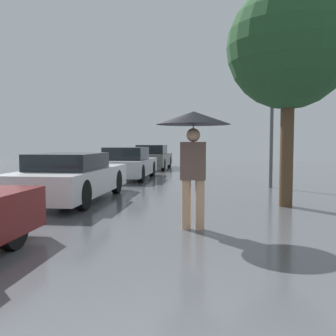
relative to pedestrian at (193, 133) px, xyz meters
The scene contains 6 objects.
pedestrian is the anchor object (origin of this frame).
parked_car_second 4.45m from the pedestrian, 138.59° to the left, with size 1.75×4.55×1.20m.
parked_car_third 9.12m from the pedestrian, 110.01° to the left, with size 1.77×4.11×1.28m.
parked_car_farthest 15.03m from the pedestrian, 101.82° to the left, with size 1.75×4.44×1.33m.
tree 3.79m from the pedestrian, 51.94° to the left, with size 2.78×2.78×5.00m.
street_lamp 6.70m from the pedestrian, 70.45° to the left, with size 0.29×0.29×4.45m.
Camera 1 is at (0.20, -1.73, 1.47)m, focal length 40.00 mm.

